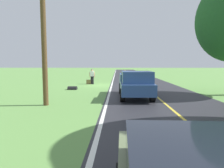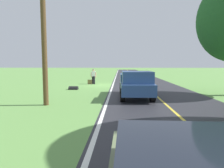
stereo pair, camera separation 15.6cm
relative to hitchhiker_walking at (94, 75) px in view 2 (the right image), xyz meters
name	(u,v)px [view 2 (the right image)]	position (x,y,z in m)	size (l,w,h in m)	color
ground_plane	(103,85)	(-1.19, 1.23, -0.98)	(200.00, 200.00, 0.00)	#609347
road_surface	(144,85)	(-5.63, 1.23, -0.98)	(7.12, 120.00, 0.00)	#28282D
lane_edge_line	(113,85)	(-2.25, 1.23, -0.98)	(0.16, 117.60, 0.00)	silver
lane_centre_line	(144,85)	(-5.63, 1.23, -0.98)	(0.14, 117.60, 0.00)	gold
hitchhiker_walking	(94,75)	(0.00, 0.00, 0.00)	(0.62, 0.53, 1.75)	black
suitcase_carried	(90,82)	(0.42, 0.05, -0.73)	(0.20, 0.46, 0.50)	brown
pickup_truck_passing	(136,84)	(-4.07, 9.13, -0.01)	(2.15, 5.43, 1.82)	#2D4C84
utility_pole_roadside	(44,33)	(1.09, 11.76, 2.97)	(0.28, 0.28, 7.90)	brown
drainage_culvert	(73,90)	(1.15, 4.96, -0.98)	(0.60, 0.60, 0.80)	black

